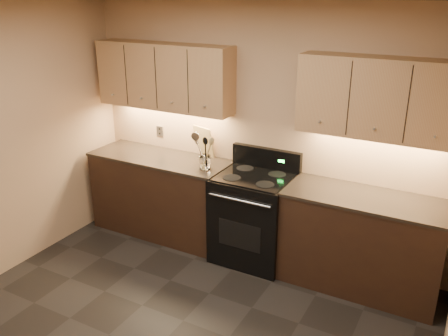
{
  "coord_description": "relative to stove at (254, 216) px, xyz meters",
  "views": [
    {
      "loc": [
        1.91,
        -2.33,
        2.69
      ],
      "look_at": [
        -0.15,
        1.45,
        1.05
      ],
      "focal_mm": 38.0,
      "sensor_mm": 36.0,
      "label": 1
    }
  ],
  "objects": [
    {
      "name": "black_spoon",
      "position": [
        -0.54,
        -0.05,
        0.64
      ],
      "size": [
        0.1,
        0.14,
        0.36
      ],
      "primitive_type": null,
      "rotation": [
        0.24,
        0.12,
        0.01
      ],
      "color": "black",
      "rests_on": "utensil_crock"
    },
    {
      "name": "cutting_board",
      "position": [
        -0.76,
        0.28,
        0.62
      ],
      "size": [
        0.28,
        0.16,
        0.34
      ],
      "primitive_type": "cube",
      "rotation": [
        0.18,
        0.0,
        -0.3
      ],
      "color": "tan",
      "rests_on": "counter_left"
    },
    {
      "name": "utensil_crock",
      "position": [
        -0.54,
        -0.06,
        0.52
      ],
      "size": [
        0.16,
        0.16,
        0.15
      ],
      "color": "white",
      "rests_on": "counter_left"
    },
    {
      "name": "steel_spatula",
      "position": [
        -0.53,
        -0.05,
        0.63
      ],
      "size": [
        0.2,
        0.14,
        0.35
      ],
      "primitive_type": null,
      "rotation": [
        0.2,
        -0.31,
        -0.25
      ],
      "color": "silver",
      "rests_on": "utensil_crock"
    },
    {
      "name": "steel_skimmer",
      "position": [
        -0.53,
        -0.08,
        0.65
      ],
      "size": [
        0.21,
        0.12,
        0.38
      ],
      "primitive_type": null,
      "rotation": [
        0.01,
        -0.32,
        0.14
      ],
      "color": "silver",
      "rests_on": "utensil_crock"
    },
    {
      "name": "wooden_spoon",
      "position": [
        -0.56,
        -0.07,
        0.63
      ],
      "size": [
        0.15,
        0.1,
        0.34
      ],
      "primitive_type": null,
      "rotation": [
        -0.07,
        0.29,
        0.13
      ],
      "color": "tan",
      "rests_on": "utensil_crock"
    },
    {
      "name": "upper_cab_right",
      "position": [
        1.1,
        0.17,
        1.32
      ],
      "size": [
        1.44,
        0.3,
        0.7
      ],
      "primitive_type": "cube",
      "color": "tan",
      "rests_on": "wall_back"
    },
    {
      "name": "stove",
      "position": [
        0.0,
        0.0,
        0.0
      ],
      "size": [
        0.76,
        0.68,
        1.14
      ],
      "color": "black",
      "rests_on": "ground"
    },
    {
      "name": "outlet_plate",
      "position": [
        -1.38,
        0.31,
        0.64
      ],
      "size": [
        0.08,
        0.01,
        0.12
      ],
      "primitive_type": "cube",
      "color": "#B2B5BA",
      "rests_on": "wall_back"
    },
    {
      "name": "upper_cab_left",
      "position": [
        -1.18,
        0.17,
        1.32
      ],
      "size": [
        1.6,
        0.3,
        0.7
      ],
      "primitive_type": "cube",
      "color": "tan",
      "rests_on": "wall_back"
    },
    {
      "name": "counter_left",
      "position": [
        -1.18,
        0.02,
        -0.01
      ],
      "size": [
        1.62,
        0.62,
        0.93
      ],
      "color": "black",
      "rests_on": "ground"
    },
    {
      "name": "ceiling",
      "position": [
        -0.08,
        -1.68,
        2.12
      ],
      "size": [
        4.0,
        4.0,
        0.0
      ],
      "primitive_type": "plane",
      "rotation": [
        3.14,
        0.0,
        0.0
      ],
      "color": "silver",
      "rests_on": "wall_back"
    },
    {
      "name": "wall_back",
      "position": [
        -0.08,
        0.32,
        0.82
      ],
      "size": [
        4.0,
        0.04,
        2.6
      ],
      "primitive_type": "cube",
      "color": "tan",
      "rests_on": "ground"
    },
    {
      "name": "counter_right",
      "position": [
        1.1,
        0.02,
        -0.01
      ],
      "size": [
        1.46,
        0.62,
        0.93
      ],
      "color": "black",
      "rests_on": "ground"
    }
  ]
}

